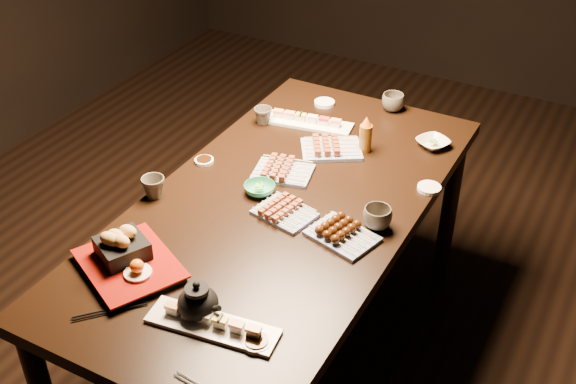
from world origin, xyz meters
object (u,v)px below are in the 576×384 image
object	(u,v)px
teacup_mid_right	(377,218)
condiment_bottle	(366,134)
edamame_bowl_cream	(433,143)
teapot	(198,299)
yakitori_plate_left	(331,145)
dining_table	(282,284)
yakitori_plate_center	(283,168)
yakitori_plate_right	(284,209)
sushi_platter_far	(307,119)
sushi_platter_near	(212,321)
teacup_far_left	(263,116)
tempura_tray	(128,254)
teacup_near_left	(154,187)
teacup_far_right	(393,102)
edamame_bowl_green	(260,189)

from	to	relation	value
teacup_mid_right	condiment_bottle	xyz separation A→B (m)	(-0.23, 0.43, 0.04)
edamame_bowl_cream	teapot	xyz separation A→B (m)	(-0.28, -1.22, 0.04)
yakitori_plate_left	teapot	world-z (taller)	teapot
dining_table	edamame_bowl_cream	bearing A→B (deg)	68.61
yakitori_plate_center	yakitori_plate_right	bearing A→B (deg)	-73.07
yakitori_plate_center	condiment_bottle	distance (m)	0.36
teapot	sushi_platter_far	bearing A→B (deg)	105.49
sushi_platter_near	teacup_far_left	size ratio (longest dim) A/B	5.10
yakitori_plate_center	teacup_mid_right	size ratio (longest dim) A/B	2.18
teacup_far_left	condiment_bottle	xyz separation A→B (m)	(0.46, -0.00, 0.04)
tempura_tray	teacup_near_left	size ratio (longest dim) A/B	3.89
teacup_mid_right	tempura_tray	bearing A→B (deg)	-136.30
yakitori_plate_right	teacup_far_left	xyz separation A→B (m)	(-0.39, 0.52, 0.01)
teacup_far_right	teacup_near_left	bearing A→B (deg)	-116.46
tempura_tray	dining_table	bearing A→B (deg)	92.50
edamame_bowl_cream	yakitori_plate_right	bearing A→B (deg)	-113.33
dining_table	teacup_far_left	xyz separation A→B (m)	(-0.34, 0.47, 0.41)
yakitori_plate_center	tempura_tray	xyz separation A→B (m)	(-0.16, -0.70, 0.03)
edamame_bowl_cream	teacup_near_left	distance (m)	1.10
yakitori_plate_center	teacup_far_left	distance (m)	0.40
yakitori_plate_left	teacup_far_left	distance (m)	0.35
dining_table	yakitori_plate_center	bearing A→B (deg)	123.51
sushi_platter_near	teacup_near_left	size ratio (longest dim) A/B	4.62
edamame_bowl_cream	teapot	distance (m)	1.25
teapot	edamame_bowl_green	bearing A→B (deg)	107.98
sushi_platter_far	condiment_bottle	size ratio (longest dim) A/B	2.52
yakitori_plate_left	teacup_mid_right	distance (m)	0.50
edamame_bowl_cream	teacup_far_right	xyz separation A→B (m)	(-0.25, 0.21, 0.02)
sushi_platter_far	teacup_mid_right	distance (m)	0.74
sushi_platter_far	yakitori_plate_center	distance (m)	0.39
edamame_bowl_green	tempura_tray	distance (m)	0.57
teacup_mid_right	condiment_bottle	distance (m)	0.49
sushi_platter_near	condiment_bottle	xyz separation A→B (m)	(-0.01, 1.08, 0.05)
dining_table	sushi_platter_far	world-z (taller)	sushi_platter_far
yakitori_plate_left	sushi_platter_far	bearing A→B (deg)	110.09
yakitori_plate_center	teacup_near_left	size ratio (longest dim) A/B	2.55
yakitori_plate_right	teacup_near_left	distance (m)	0.47
yakitori_plate_right	teacup_near_left	bearing A→B (deg)	-153.65
edamame_bowl_cream	teacup_far_left	world-z (taller)	teacup_far_left
edamame_bowl_cream	condiment_bottle	world-z (taller)	condiment_bottle
edamame_bowl_cream	dining_table	bearing A→B (deg)	-118.16
yakitori_plate_center	condiment_bottle	bearing A→B (deg)	43.32
dining_table	edamame_bowl_green	world-z (taller)	edamame_bowl_green
teacup_far_right	teacup_mid_right	bearing A→B (deg)	-71.95
edamame_bowl_green	teacup_near_left	bearing A→B (deg)	-148.37
sushi_platter_near	tempura_tray	size ratio (longest dim) A/B	1.19
yakitori_plate_center	teacup_far_left	world-z (taller)	teacup_far_left
yakitori_plate_right	yakitori_plate_center	bearing A→B (deg)	131.52
yakitori_plate_center	teapot	world-z (taller)	teapot
teapot	condiment_bottle	bearing A→B (deg)	90.59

